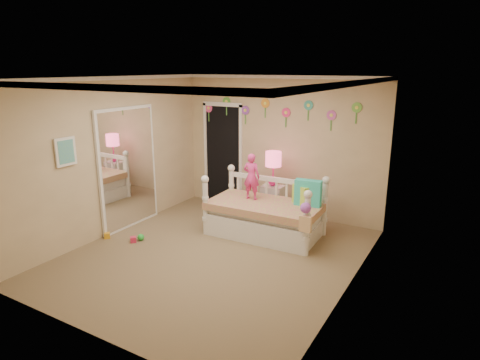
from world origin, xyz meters
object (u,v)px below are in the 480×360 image
Objects in this scene: daybed at (265,206)px; child at (251,176)px; nightstand at (272,203)px; table_lamp at (273,163)px.

daybed is 0.54m from child.
daybed is at bearing -76.65° from nightstand.
child is at bearing -97.47° from table_lamp.
daybed is at bearing 162.72° from child.
daybed is 2.90× the size of nightstand.
nightstand is at bearing 0.00° from table_lamp.
table_lamp is (-0.00, 0.00, 0.74)m from nightstand.
daybed is at bearing -74.36° from table_lamp.
child is 0.68m from table_lamp.
child reaches higher than nightstand.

